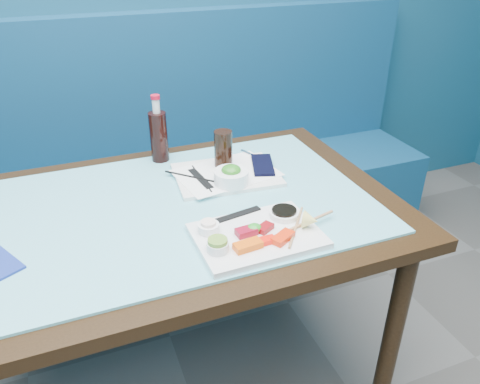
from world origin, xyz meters
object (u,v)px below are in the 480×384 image
object	(u,v)px
dining_table	(171,232)
cola_glass	(223,149)
sashimi_plate	(257,236)
booth_bench	(133,191)
serving_tray	(226,175)
seaweed_bowl	(231,177)
cola_bottle_body	(159,137)

from	to	relation	value
dining_table	cola_glass	world-z (taller)	cola_glass
dining_table	sashimi_plate	size ratio (longest dim) A/B	4.18
booth_bench	dining_table	xyz separation A→B (m)	(0.00, -0.84, 0.29)
serving_tray	sashimi_plate	bearing A→B (deg)	-92.37
seaweed_bowl	serving_tray	bearing A→B (deg)	82.41
serving_tray	cola_glass	size ratio (longest dim) A/B	2.64
dining_table	cola_bottle_body	bearing A→B (deg)	81.01
dining_table	serving_tray	size ratio (longest dim) A/B	4.10
booth_bench	dining_table	size ratio (longest dim) A/B	2.14
sashimi_plate	serving_tray	bearing A→B (deg)	81.76
booth_bench	cola_bottle_body	xyz separation A→B (m)	(0.05, -0.50, 0.47)
serving_tray	cola_bottle_body	world-z (taller)	cola_bottle_body
dining_table	serving_tray	bearing A→B (deg)	28.49
dining_table	sashimi_plate	bearing A→B (deg)	-53.81
sashimi_plate	cola_glass	bearing A→B (deg)	81.36
sashimi_plate	cola_bottle_body	world-z (taller)	cola_bottle_body
seaweed_bowl	booth_bench	bearing A→B (deg)	105.64
dining_table	seaweed_bowl	xyz separation A→B (m)	(0.22, 0.05, 0.13)
sashimi_plate	booth_bench	bearing A→B (deg)	98.54
booth_bench	dining_table	world-z (taller)	booth_bench
cola_bottle_body	seaweed_bowl	bearing A→B (deg)	-59.87
serving_tray	dining_table	bearing A→B (deg)	-146.63
cola_glass	seaweed_bowl	bearing A→B (deg)	-98.75
sashimi_plate	cola_bottle_body	xyz separation A→B (m)	(-0.13, 0.59, 0.08)
booth_bench	cola_glass	world-z (taller)	booth_bench
booth_bench	dining_table	bearing A→B (deg)	-90.00
sashimi_plate	dining_table	bearing A→B (deg)	125.19
serving_tray	booth_bench	bearing A→B (deg)	112.79
seaweed_bowl	cola_glass	world-z (taller)	cola_glass
seaweed_bowl	cola_bottle_body	size ratio (longest dim) A/B	0.63
sashimi_plate	serving_tray	size ratio (longest dim) A/B	0.98
dining_table	seaweed_bowl	world-z (taller)	seaweed_bowl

